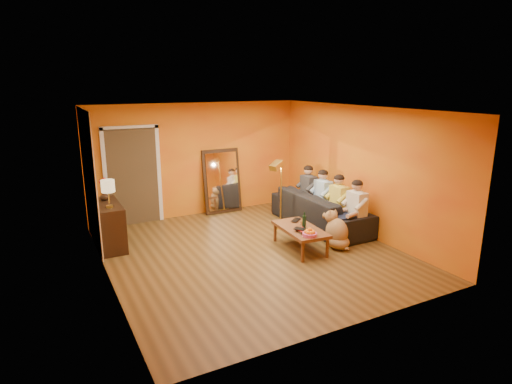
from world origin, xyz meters
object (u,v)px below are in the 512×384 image
person_mid_left (339,203)px  laptop (298,220)px  mirror_frame (222,181)px  tumbler (302,223)px  person_far_left (356,210)px  person_far_right (308,192)px  wine_bottle (304,220)px  coffee_table (300,238)px  person_mid_right (323,197)px  sofa (320,210)px  sideboard (109,225)px  table_lamp (109,194)px  vase (104,196)px  dog (337,229)px  floor_lamp (281,196)px

person_mid_left → laptop: bearing=-174.6°
mirror_frame → tumbler: 2.81m
person_far_left → person_far_right: same height
wine_bottle → laptop: 0.44m
tumbler → wine_bottle: bearing=-112.4°
coffee_table → wine_bottle: size_ratio=3.94×
person_far_left → laptop: (-1.06, 0.45, -0.18)m
person_mid_right → person_far_right: size_ratio=1.00×
sofa → tumbler: size_ratio=27.97×
person_mid_right → tumbler: (-1.12, -0.88, -0.15)m
sideboard → person_far_right: person_far_right is taller
person_far_left → person_far_right: (0.00, 1.65, 0.00)m
person_mid_right → wine_bottle: size_ratio=3.94×
table_lamp → coffee_table: size_ratio=0.42×
wine_bottle → laptop: size_ratio=1.03×
coffee_table → person_far_right: (1.24, 1.55, 0.40)m
sideboard → person_far_right: (4.37, -0.25, 0.18)m
table_lamp → tumbler: size_ratio=5.64×
person_far_left → sideboard: bearing=156.5°
mirror_frame → person_mid_right: 2.46m
table_lamp → person_far_right: (4.37, 0.05, -0.49)m
sofa → coffee_table: 1.44m
laptop → vase: bearing=115.5°
mirror_frame → coffee_table: bearing=-83.3°
sideboard → person_mid_right: person_mid_right is taller
table_lamp → laptop: table_lamp is taller
mirror_frame → vase: (-2.79, -0.83, 0.18)m
mirror_frame → tumbler: (0.46, -2.76, -0.30)m
sideboard → laptop: size_ratio=3.94×
mirror_frame → person_mid_left: (1.58, -2.43, -0.15)m
person_mid_left → person_mid_right: same height
wine_bottle → laptop: wine_bottle is taller
mirror_frame → person_mid_right: size_ratio=1.25×
tumbler → vase: (-3.25, 1.93, 0.48)m
dog → tumbler: dog is taller
sofa → floor_lamp: (-0.83, 0.28, 0.35)m
person_far_left → laptop: 1.17m
floor_lamp → wine_bottle: bearing=-125.1°
person_mid_left → person_mid_right: 0.55m
floor_lamp → person_far_left: size_ratio=1.18×
mirror_frame → coffee_table: 2.95m
mirror_frame → person_far_right: size_ratio=1.25×
person_far_left → laptop: person_far_left is taller
person_far_right → coffee_table: bearing=-128.7°
floor_lamp → dog: bearing=-99.7°
person_mid_right → wine_bottle: 1.59m
sofa → laptop: size_ratio=8.44×
sideboard → wine_bottle: sideboard is taller
table_lamp → person_mid_right: (4.37, -0.50, -0.49)m
laptop → sofa: bearing=-6.8°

